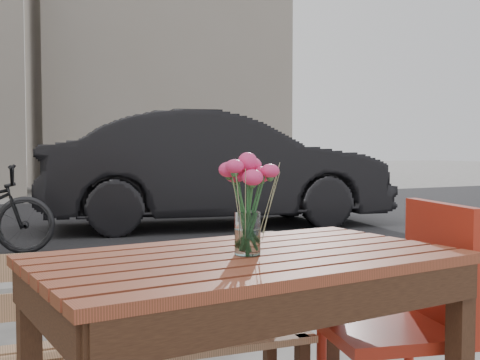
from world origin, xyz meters
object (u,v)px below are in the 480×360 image
at_px(main_table, 248,296).
at_px(main_vase, 248,191).
at_px(parked_car, 215,170).
at_px(red_chair, 410,310).

distance_m(main_table, main_vase, 0.32).
height_order(main_table, main_vase, main_vase).
xyz_separation_m(main_table, parked_car, (2.63, 6.08, 0.14)).
bearing_deg(red_chair, parked_car, 175.88).
height_order(red_chair, parked_car, parked_car).
height_order(red_chair, main_vase, main_vase).
relative_size(main_table, main_vase, 4.31).
xyz_separation_m(main_vase, parked_car, (2.64, 6.10, -0.17)).
height_order(main_table, parked_car, parked_car).
distance_m(red_chair, main_vase, 0.79).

